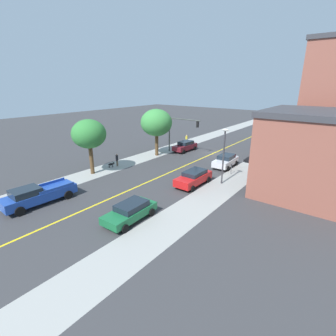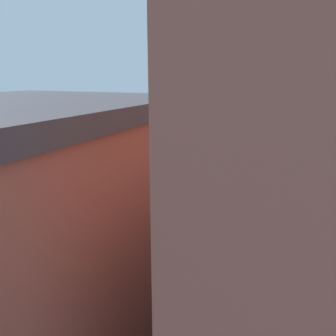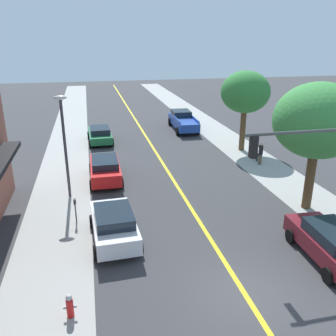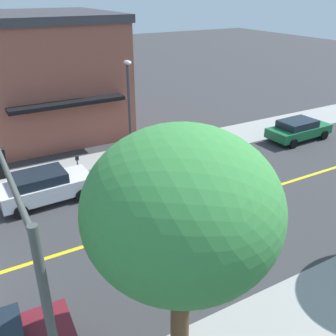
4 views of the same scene
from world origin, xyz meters
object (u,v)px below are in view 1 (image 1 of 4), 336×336
(fire_hydrant, at_px, (252,158))
(pedestrian_yellow_shirt, at_px, (187,139))
(street_lamp, at_px, (224,150))
(maroon_sedan_right_curb, at_px, (185,146))
(red_sedan_left_curb, at_px, (194,177))
(street_tree_right_corner, at_px, (156,123))
(parking_meter, at_px, (231,167))
(pedestrian_black_shirt, at_px, (117,159))
(street_tree_left_near, at_px, (89,134))
(green_sedan_left_curb, at_px, (130,211))
(traffic_light_mast, at_px, (179,128))
(white_sedan_left_curb, at_px, (226,161))
(small_dog, at_px, (111,164))
(blue_pickup_truck, at_px, (38,195))

(fire_hydrant, relative_size, pedestrian_yellow_shirt, 0.53)
(street_lamp, relative_size, maroon_sedan_right_curb, 1.31)
(fire_hydrant, height_order, red_sedan_left_curb, red_sedan_left_curb)
(street_tree_right_corner, xyz_separation_m, parking_meter, (-12.34, 1.00, -3.99))
(pedestrian_black_shirt, bearing_deg, maroon_sedan_right_curb, 21.99)
(street_tree_left_near, relative_size, parking_meter, 5.06)
(green_sedan_left_curb, distance_m, pedestrian_black_shirt, 14.14)
(fire_hydrant, distance_m, parking_meter, 6.73)
(traffic_light_mast, bearing_deg, street_tree_right_corner, -119.61)
(green_sedan_left_curb, distance_m, pedestrian_yellow_shirt, 27.05)
(parking_meter, height_order, pedestrian_black_shirt, pedestrian_black_shirt)
(street_tree_right_corner, bearing_deg, white_sedan_left_curb, -173.83)
(traffic_light_mast, height_order, pedestrian_black_shirt, traffic_light_mast)
(green_sedan_left_curb, bearing_deg, traffic_light_mast, -156.91)
(red_sedan_left_curb, bearing_deg, street_tree_right_corner, -121.18)
(green_sedan_left_curb, xyz_separation_m, pedestrian_black_shirt, (11.25, -8.57, 0.13))
(white_sedan_left_curb, height_order, pedestrian_yellow_shirt, pedestrian_yellow_shirt)
(maroon_sedan_right_curb, distance_m, small_dog, 12.98)
(green_sedan_left_curb, xyz_separation_m, blue_pickup_truck, (8.42, 3.09, 0.16))
(street_tree_left_near, relative_size, red_sedan_left_curb, 1.34)
(white_sedan_left_curb, xyz_separation_m, pedestrian_yellow_shirt, (11.19, -7.77, 0.04))
(parking_meter, height_order, green_sedan_left_curb, green_sedan_left_curb)
(white_sedan_left_curb, relative_size, blue_pickup_truck, 0.70)
(fire_hydrant, relative_size, small_dog, 1.04)
(street_tree_left_near, height_order, blue_pickup_truck, street_tree_left_near)
(street_tree_left_near, distance_m, pedestrian_yellow_shirt, 20.18)
(white_sedan_left_curb, bearing_deg, maroon_sedan_right_curb, -114.45)
(fire_hydrant, bearing_deg, pedestrian_black_shirt, 44.43)
(maroon_sedan_right_curb, bearing_deg, white_sedan_left_curb, 70.42)
(green_sedan_left_curb, bearing_deg, fire_hydrant, 173.26)
(street_tree_right_corner, bearing_deg, parking_meter, 175.37)
(white_sedan_left_curb, xyz_separation_m, pedestrian_black_shirt, (11.30, 8.30, 0.06))
(red_sedan_left_curb, bearing_deg, white_sedan_left_curb, -179.58)
(traffic_light_mast, height_order, green_sedan_left_curb, traffic_light_mast)
(small_dog, bearing_deg, traffic_light_mast, 4.62)
(traffic_light_mast, height_order, small_dog, traffic_light_mast)
(street_tree_left_near, relative_size, street_lamp, 1.09)
(fire_hydrant, height_order, pedestrian_yellow_shirt, pedestrian_yellow_shirt)
(white_sedan_left_curb, distance_m, blue_pickup_truck, 21.68)
(traffic_light_mast, xyz_separation_m, pedestrian_yellow_shirt, (2.41, -5.76, -2.98))
(traffic_light_mast, bearing_deg, pedestrian_black_shirt, -103.71)
(pedestrian_black_shirt, bearing_deg, red_sedan_left_curb, -52.10)
(parking_meter, distance_m, traffic_light_mast, 11.73)
(blue_pickup_truck, bearing_deg, fire_hydrant, 159.74)
(fire_hydrant, xyz_separation_m, maroon_sedan_right_curb, (10.46, 1.06, 0.39))
(fire_hydrant, bearing_deg, parking_meter, 89.41)
(street_tree_right_corner, xyz_separation_m, fire_hydrant, (-12.41, -5.72, -4.41))
(street_tree_left_near, bearing_deg, street_tree_right_corner, -94.57)
(red_sedan_left_curb, height_order, white_sedan_left_curb, white_sedan_left_curb)
(fire_hydrant, xyz_separation_m, traffic_light_mast, (10.62, 2.56, 3.40))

